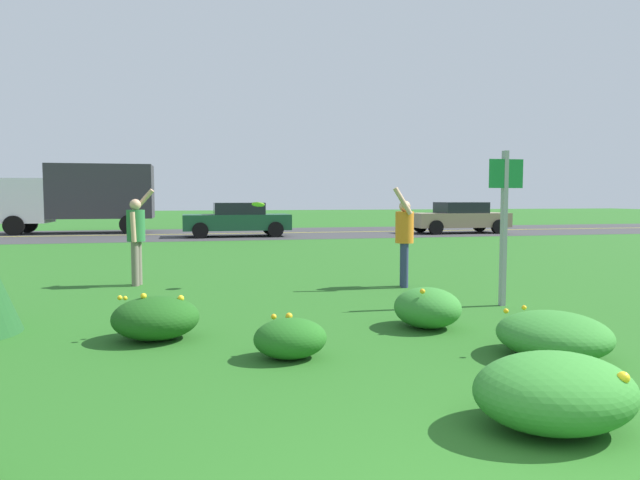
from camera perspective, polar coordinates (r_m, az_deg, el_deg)
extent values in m
plane|color=#26601E|center=(14.54, -5.25, -2.40)|extent=(120.00, 120.00, 0.00)
cube|color=#38383A|center=(26.84, -8.78, 0.63)|extent=(120.00, 8.66, 0.01)
cube|color=yellow|center=(26.84, -8.78, 0.64)|extent=(120.00, 0.16, 0.00)
ellipsoid|color=#337F2D|center=(4.63, 22.24, -13.76)|extent=(1.21, 0.97, 0.56)
sphere|color=yellow|center=(4.71, 16.78, -12.72)|extent=(0.06, 0.06, 0.06)
sphere|color=yellow|center=(4.41, 20.31, -11.78)|extent=(0.05, 0.05, 0.05)
sphere|color=yellow|center=(4.56, 27.87, -11.98)|extent=(0.09, 0.09, 0.09)
sphere|color=yellow|center=(4.78, 27.74, -12.77)|extent=(0.08, 0.08, 0.08)
ellipsoid|color=#1E5619|center=(7.14, -15.98, -7.44)|extent=(1.02, 0.91, 0.51)
sphere|color=yellow|center=(7.09, -13.64, -5.64)|extent=(0.08, 0.08, 0.08)
sphere|color=yellow|center=(7.30, -18.76, -5.48)|extent=(0.05, 0.05, 0.05)
sphere|color=yellow|center=(7.17, -19.24, -5.43)|extent=(0.06, 0.06, 0.06)
sphere|color=yellow|center=(7.03, -14.16, -6.75)|extent=(0.07, 0.07, 0.07)
sphere|color=yellow|center=(7.08, -17.10, -5.34)|extent=(0.07, 0.07, 0.07)
ellipsoid|color=#23661E|center=(6.10, -2.96, -9.72)|extent=(0.77, 0.63, 0.42)
sphere|color=gold|center=(5.98, -2.59, -8.64)|extent=(0.07, 0.07, 0.07)
sphere|color=gold|center=(6.28, -2.50, -8.91)|extent=(0.05, 0.05, 0.05)
sphere|color=gold|center=(6.16, -3.10, -7.55)|extent=(0.07, 0.07, 0.07)
sphere|color=gold|center=(6.14, -4.79, -8.66)|extent=(0.07, 0.07, 0.07)
sphere|color=gold|center=(6.21, -4.62, -7.59)|extent=(0.06, 0.06, 0.06)
sphere|color=gold|center=(6.32, -0.84, -8.66)|extent=(0.05, 0.05, 0.05)
ellipsoid|color=#337F2D|center=(7.61, 10.61, -6.61)|extent=(0.85, 0.93, 0.52)
sphere|color=gold|center=(7.47, 8.72, -6.37)|extent=(0.06, 0.06, 0.06)
sphere|color=gold|center=(7.51, 11.93, -5.79)|extent=(0.08, 0.08, 0.08)
sphere|color=gold|center=(7.27, 10.13, -5.03)|extent=(0.07, 0.07, 0.07)
ellipsoid|color=#337F2D|center=(6.60, 22.16, -8.71)|extent=(1.16, 1.22, 0.48)
sphere|color=yellow|center=(6.45, 19.45, -7.91)|extent=(0.06, 0.06, 0.06)
sphere|color=yellow|center=(6.46, 17.97, -6.71)|extent=(0.05, 0.05, 0.05)
sphere|color=yellow|center=(6.47, 25.19, -8.27)|extent=(0.05, 0.05, 0.05)
sphere|color=yellow|center=(6.86, 19.59, -6.34)|extent=(0.05, 0.05, 0.05)
cube|color=#93969B|center=(9.31, 17.76, 1.06)|extent=(0.07, 0.10, 2.40)
cube|color=#197F38|center=(9.28, 17.98, 6.28)|extent=(0.56, 0.03, 0.44)
cylinder|color=#287038|center=(11.47, -17.80, 1.37)|extent=(0.34, 0.34, 0.60)
sphere|color=tan|center=(11.46, -17.85, 3.36)|extent=(0.21, 0.21, 0.21)
cylinder|color=#726B5B|center=(11.61, -17.58, -2.18)|extent=(0.14, 0.14, 0.85)
cylinder|color=#726B5B|center=(11.45, -17.87, -2.27)|extent=(0.14, 0.14, 0.85)
cylinder|color=tan|center=(11.62, -17.17, 3.72)|extent=(0.46, 0.20, 0.48)
cylinder|color=tan|center=(11.28, -18.04, 1.23)|extent=(0.13, 0.12, 0.57)
cylinder|color=orange|center=(10.85, 8.38, 1.26)|extent=(0.34, 0.34, 0.59)
sphere|color=tan|center=(10.84, 8.40, 3.34)|extent=(0.21, 0.21, 0.21)
cylinder|color=navy|center=(10.83, 8.39, -2.52)|extent=(0.14, 0.14, 0.83)
cylinder|color=navy|center=(10.99, 8.29, -2.41)|extent=(0.14, 0.14, 0.83)
cylinder|color=tan|center=(10.63, 8.22, 3.84)|extent=(0.38, 0.18, 0.52)
cylinder|color=tan|center=(11.04, 8.16, 1.22)|extent=(0.13, 0.12, 0.56)
cylinder|color=#8CD133|center=(10.83, -6.16, 3.55)|extent=(0.25, 0.23, 0.11)
torus|color=#8CD133|center=(10.83, -6.16, 3.51)|extent=(0.25, 0.24, 0.11)
cube|color=#937F60|center=(27.70, 13.60, 1.95)|extent=(4.50, 1.82, 0.66)
cube|color=black|center=(27.73, 13.80, 3.13)|extent=(2.10, 1.64, 0.52)
cylinder|color=black|center=(26.24, 11.42, 1.23)|extent=(0.66, 0.22, 0.66)
cylinder|color=black|center=(27.87, 9.92, 1.42)|extent=(0.66, 0.22, 0.66)
cylinder|color=black|center=(27.66, 17.29, 1.27)|extent=(0.66, 0.22, 0.66)
cylinder|color=black|center=(29.21, 15.53, 1.46)|extent=(0.66, 0.22, 0.66)
cube|color=#194C2D|center=(24.87, -8.27, 1.77)|extent=(4.50, 1.82, 0.66)
cube|color=black|center=(24.86, -8.05, 3.09)|extent=(2.10, 1.64, 0.52)
cylinder|color=black|center=(23.92, -11.79, 0.93)|extent=(0.66, 0.22, 0.66)
cylinder|color=black|center=(25.70, -11.87, 1.16)|extent=(0.66, 0.22, 0.66)
cylinder|color=black|center=(24.18, -4.43, 1.05)|extent=(0.66, 0.22, 0.66)
cylinder|color=black|center=(25.94, -5.01, 1.26)|extent=(0.66, 0.22, 0.66)
cube|color=silver|center=(29.58, -27.23, 3.48)|extent=(2.10, 2.30, 2.00)
cube|color=#333338|center=(28.94, -20.80, 4.52)|extent=(4.60, 2.30, 2.50)
cylinder|color=black|center=(28.59, -28.09, 1.27)|extent=(0.88, 0.26, 0.88)
cylinder|color=black|center=(30.72, -27.02, 1.48)|extent=(0.88, 0.26, 0.88)
cylinder|color=black|center=(27.72, -18.39, 1.48)|extent=(0.88, 0.26, 0.88)
cylinder|color=black|center=(29.91, -17.99, 1.68)|extent=(0.88, 0.26, 0.88)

